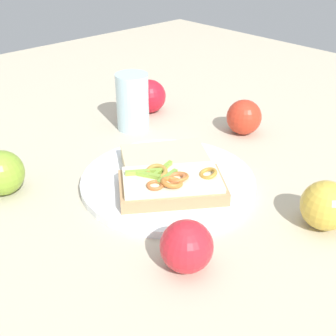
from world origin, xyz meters
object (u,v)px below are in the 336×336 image
at_px(bread_slice_side, 164,158).
at_px(apple_1, 326,205).
at_px(apple_4, 149,96).
at_px(apple_0, 187,246).
at_px(drinking_glass, 133,102).
at_px(sandwich, 172,185).
at_px(apple_3, 2,173).
at_px(plate, 168,181).
at_px(apple_2, 244,117).

relative_size(bread_slice_side, apple_1, 2.01).
relative_size(apple_1, apple_4, 0.96).
height_order(apple_0, drinking_glass, drinking_glass).
bearing_deg(sandwich, apple_4, -90.03).
bearing_deg(drinking_glass, apple_3, 9.39).
xyz_separation_m(plate, apple_1, (-0.09, 0.25, 0.03)).
xyz_separation_m(sandwich, bread_slice_side, (-0.06, -0.08, -0.00)).
height_order(apple_3, apple_4, apple_4).
distance_m(bread_slice_side, apple_4, 0.29).
xyz_separation_m(apple_1, apple_2, (-0.17, -0.29, -0.00)).
bearing_deg(apple_4, apple_0, 54.40).
height_order(apple_0, apple_1, apple_1).
height_order(apple_0, apple_3, apple_3).
height_order(plate, bread_slice_side, bread_slice_side).
bearing_deg(sandwich, bread_slice_side, -90.22).
xyz_separation_m(apple_2, drinking_glass, (0.16, -0.18, 0.02)).
xyz_separation_m(bread_slice_side, apple_4, (-0.17, -0.23, 0.01)).
height_order(apple_3, drinking_glass, drinking_glass).
relative_size(plate, apple_0, 4.26).
distance_m(sandwich, apple_4, 0.38).
xyz_separation_m(plate, apple_0, (0.13, 0.17, 0.03)).
bearing_deg(apple_1, bread_slice_side, -77.62).
distance_m(apple_2, apple_3, 0.50).
bearing_deg(apple_0, apple_1, 160.52).
height_order(plate, apple_0, apple_0).
bearing_deg(apple_1, apple_2, -120.41).
bearing_deg(apple_4, plate, 54.78).
height_order(bread_slice_side, apple_3, apple_3).
bearing_deg(apple_0, apple_2, -150.96).
relative_size(apple_1, drinking_glass, 0.61).
height_order(plate, apple_4, apple_4).
bearing_deg(apple_1, drinking_glass, -91.65).
relative_size(apple_0, drinking_glass, 0.58).
distance_m(plate, drinking_glass, 0.26).
height_order(bread_slice_side, drinking_glass, drinking_glass).
bearing_deg(drinking_glass, plate, 65.10).
bearing_deg(bread_slice_side, apple_0, 85.95).
xyz_separation_m(sandwich, apple_3, (0.19, -0.21, 0.01)).
bearing_deg(apple_4, apple_2, 107.04).
height_order(plate, sandwich, sandwich).
xyz_separation_m(bread_slice_side, drinking_glass, (-0.08, -0.19, 0.04)).
distance_m(plate, apple_2, 0.27).
distance_m(sandwich, bread_slice_side, 0.10).
bearing_deg(apple_0, apple_3, -74.36).
relative_size(sandwich, apple_0, 2.77).
bearing_deg(bread_slice_side, apple_3, 4.05).
bearing_deg(apple_3, apple_0, 105.64).
xyz_separation_m(bread_slice_side, apple_2, (-0.24, -0.00, 0.01)).
relative_size(apple_3, drinking_glass, 0.62).
height_order(sandwich, bread_slice_side, sandwich).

